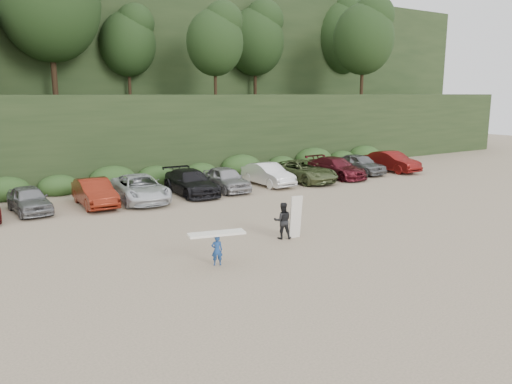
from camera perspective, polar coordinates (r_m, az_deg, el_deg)
ground at (r=21.78m, az=1.15°, el=-5.05°), size 120.00×120.00×0.00m
hillside_backdrop at (r=54.67m, az=-21.68°, el=15.83°), size 90.00×41.50×28.00m
parked_cars at (r=29.94m, az=-10.40°, el=0.75°), size 39.93×5.95×1.63m
child_surfer at (r=18.01m, az=-4.50°, el=-5.83°), size 2.11×1.04×1.22m
adult_surfer at (r=21.24m, az=3.20°, el=-3.25°), size 1.25×0.88×1.86m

